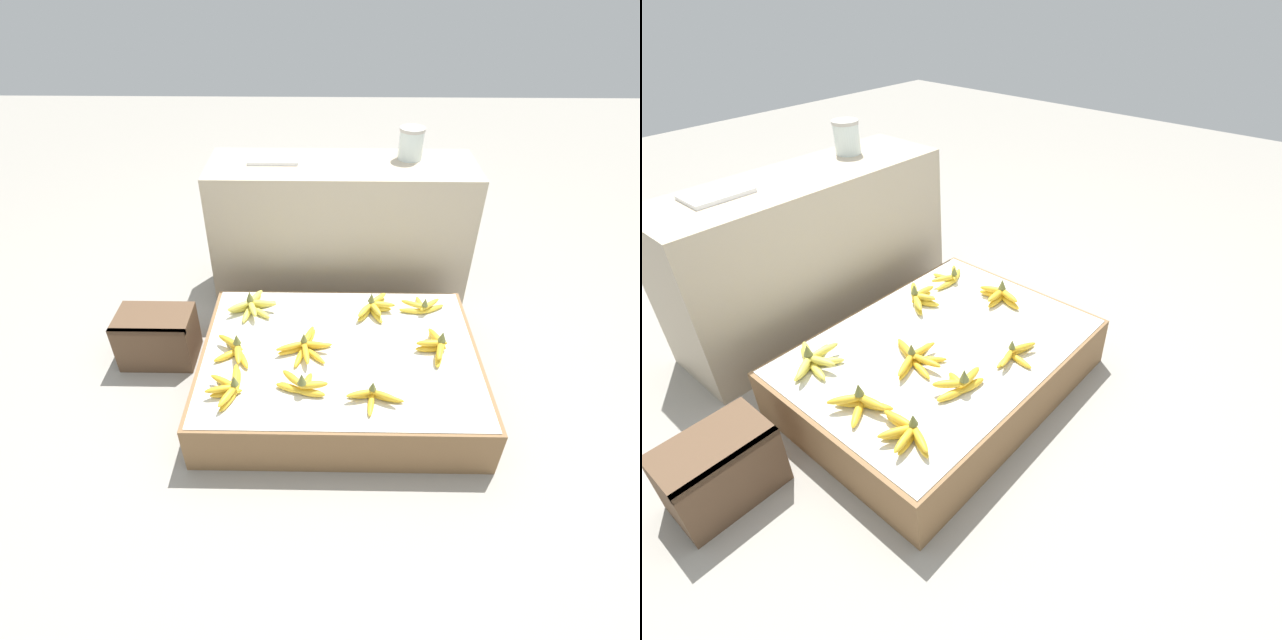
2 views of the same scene
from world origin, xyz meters
TOP-DOWN VIEW (x-y plane):
  - ground_plane at (0.00, 0.00)m, footprint 10.00×10.00m
  - display_platform at (0.00, 0.00)m, footprint 1.21×0.91m
  - back_vendor_table at (0.01, 0.84)m, footprint 1.37×0.44m
  - wooden_crate at (-0.88, 0.20)m, footprint 0.36×0.23m
  - banana_bunch_front_left at (-0.44, -0.25)m, footprint 0.15×0.24m
  - banana_bunch_front_midleft at (-0.15, -0.24)m, footprint 0.22×0.14m
  - banana_bunch_front_midright at (0.12, -0.29)m, footprint 0.23×0.12m
  - banana_bunch_middle_left at (-0.45, -0.03)m, footprint 0.17×0.20m
  - banana_bunch_middle_midleft at (-0.15, -0.00)m, footprint 0.25×0.26m
  - banana_bunch_middle_right at (0.42, 0.01)m, footprint 0.14×0.23m
  - banana_bunch_back_left at (-0.41, 0.29)m, footprint 0.24×0.23m
  - banana_bunch_back_midright at (0.17, 0.28)m, footprint 0.19×0.21m
  - banana_bunch_back_right at (0.40, 0.30)m, footprint 0.23×0.15m
  - glass_jar at (0.36, 0.91)m, footprint 0.13×0.13m
  - foam_tray_white at (-0.34, 0.89)m, footprint 0.26×0.18m

SIDE VIEW (x-z plane):
  - ground_plane at x=0.00m, z-range 0.00..0.00m
  - display_platform at x=0.00m, z-range 0.00..0.23m
  - wooden_crate at x=-0.88m, z-range 0.00..0.26m
  - banana_bunch_front_midright at x=0.12m, z-range 0.22..0.30m
  - banana_bunch_middle_midleft at x=-0.15m, z-range 0.21..0.31m
  - banana_bunch_back_right at x=0.40m, z-range 0.21..0.31m
  - banana_bunch_front_left at x=-0.44m, z-range 0.21..0.31m
  - banana_bunch_back_left at x=-0.41m, z-range 0.21..0.32m
  - banana_bunch_back_midright at x=0.17m, z-range 0.21..0.32m
  - banana_bunch_middle_left at x=-0.45m, z-range 0.21..0.32m
  - banana_bunch_middle_right at x=0.42m, z-range 0.21..0.32m
  - banana_bunch_front_midleft at x=-0.15m, z-range 0.21..0.32m
  - back_vendor_table at x=0.01m, z-range 0.00..0.75m
  - foam_tray_white at x=-0.34m, z-range 0.75..0.77m
  - glass_jar at x=0.36m, z-range 0.75..0.91m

